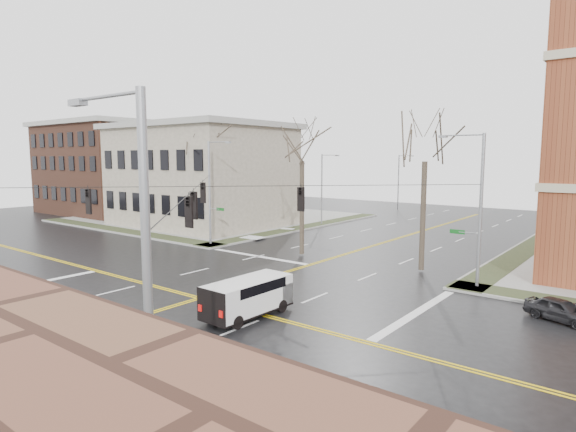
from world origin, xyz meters
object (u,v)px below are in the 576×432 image
Objects in this scene: signal_pole_se at (143,292)px; tree_nw_near at (302,155)px; cargo_van at (251,294)px; parked_car_a at (561,310)px; signal_pole_ne at (478,206)px; signal_pole_nw at (211,190)px; streetlight_north_b at (399,180)px; streetlight_north_a at (323,187)px; tree_ne at (425,154)px; tree_nw_far at (204,150)px.

signal_pole_se is 28.08m from tree_nw_near.
cargo_van is 1.51× the size of parked_car_a.
signal_pole_ne is 1.00× the size of signal_pole_nw.
signal_pole_ne is 1.12× the size of streetlight_north_b.
streetlight_north_b is 2.47× the size of parked_car_a.
cargo_van is 14.84m from parked_car_a.
tree_nw_near reaches higher than streetlight_north_a.
signal_pole_nw is at bearing 102.41° from parked_car_a.
streetlight_north_a is 23.25m from tree_ne.
signal_pole_se is (0.00, -23.00, 0.00)m from signal_pole_ne.
signal_pole_ne is 1.84× the size of cargo_van.
tree_ne is at bearing 153.99° from signal_pole_ne.
signal_pole_nw is 28.28m from parked_car_a.
tree_nw_far is 12.64m from tree_nw_near.
signal_pole_ne is 0.77× the size of tree_nw_far.
signal_pole_nw is 1.00× the size of signal_pole_se.
streetlight_north_a reaches higher than parked_car_a.
streetlight_north_a is 0.73× the size of tree_nw_near.
tree_ne is (-4.13, 2.01, 3.02)m from signal_pole_ne.
signal_pole_ne is 5.50m from tree_ne.
tree_nw_near is (-13.73, 1.31, 3.00)m from signal_pole_ne.
signal_pole_ne reaches higher than cargo_van.
signal_pole_ne and signal_pole_se have the same top height.
parked_car_a is (5.07, 19.55, -4.40)m from signal_pole_se.
streetlight_north_a is at bearing 73.10° from parked_car_a.
signal_pole_ne is at bearing -5.45° from tree_nw_near.
streetlight_north_b is at bearing 121.05° from signal_pole_ne.
tree_nw_far reaches higher than signal_pole_nw.
signal_pole_ne is 1.12× the size of streetlight_north_a.
signal_pole_nw is 1.12× the size of streetlight_north_b.
streetlight_north_b reaches higher than parked_car_a.
cargo_van is 15.83m from tree_ne.
signal_pole_ne is at bearing 60.54° from cargo_van.
parked_car_a is at bearing -36.41° from streetlight_north_a.
signal_pole_se is 0.77× the size of tree_nw_far.
parked_car_a is at bearing -14.21° from tree_nw_near.
tree_nw_far is (-31.36, 6.10, 7.90)m from parked_car_a.
streetlight_north_b is (0.00, 20.00, 0.00)m from streetlight_north_a.
signal_pole_ne and signal_pole_nw have the same top height.
tree_nw_near is (8.24, -35.19, 3.48)m from streetlight_north_b.
streetlight_north_b is at bearing 53.61° from parked_car_a.
tree_nw_far is at bearing 178.36° from tree_ne.
parked_car_a is at bearing -30.71° from tree_ne.
streetlight_north_b is 50.78m from cargo_van.
tree_nw_far is 22.18m from tree_ne.
signal_pole_nw is at bearing -91.05° from streetlight_north_b.
cargo_van is 0.44× the size of tree_ne.
parked_car_a is 0.28× the size of tree_nw_far.
tree_nw_far is at bearing 135.71° from signal_pole_se.
tree_ne is at bearing 78.80° from parked_car_a.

